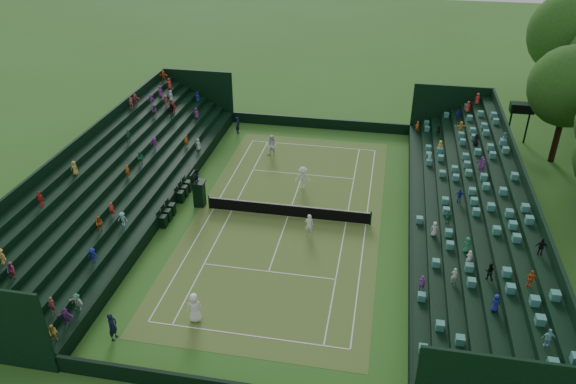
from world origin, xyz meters
name	(u,v)px	position (x,y,z in m)	size (l,w,h in m)	color
ground	(288,216)	(0.00, 0.00, 0.00)	(160.00, 160.00, 0.00)	#30611E
court_surface	(288,216)	(0.00, 0.00, 0.01)	(12.97, 26.77, 0.01)	#367627
perimeter_wall_north	(319,123)	(0.00, 15.88, 0.50)	(17.17, 0.20, 1.00)	black
perimeter_wall_east	(411,223)	(8.48, 0.00, 0.50)	(0.20, 31.77, 1.00)	black
perimeter_wall_west	(174,199)	(-8.48, 0.00, 0.50)	(0.20, 31.77, 1.00)	black
north_grandstand	(477,216)	(12.66, 0.00, 1.55)	(6.60, 32.00, 4.90)	black
south_grandstand	(118,181)	(-12.66, 0.00, 1.55)	(6.60, 32.00, 4.90)	black
tennis_net	(288,210)	(0.00, 0.00, 0.53)	(11.67, 0.10, 1.06)	black
scoreboard_tower	(522,109)	(17.75, 16.00, 3.14)	(2.00, 1.00, 3.70)	black
umpire_chair	(199,190)	(-6.61, 0.31, 1.26)	(0.94, 0.94, 2.95)	black
courtside_chairs	(175,202)	(-8.21, -0.36, 0.46)	(0.57, 5.53, 1.23)	black
player_near_west	(195,308)	(-2.98, -11.29, 0.91)	(0.89, 0.58, 1.81)	white
player_near_east	(309,225)	(1.81, -2.00, 0.81)	(0.59, 0.39, 1.62)	white
player_far_west	(272,146)	(-3.12, 9.18, 0.97)	(0.94, 0.73, 1.93)	white
player_far_east	(303,178)	(0.36, 4.23, 0.91)	(1.17, 0.68, 1.81)	white
line_judge_north	(238,125)	(-7.21, 13.28, 0.81)	(0.59, 0.39, 1.61)	black
line_judge_south	(113,327)	(-6.72, -13.36, 0.82)	(0.60, 0.39, 1.64)	black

